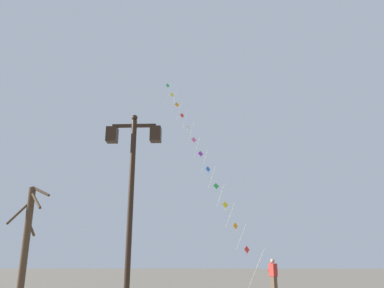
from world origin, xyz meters
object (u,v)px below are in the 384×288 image
at_px(kite_train, 201,154).
at_px(kite_flyer, 273,276).
at_px(twin_lantern_lamp_post, 132,175).
at_px(bare_tree, 26,241).

bearing_deg(kite_train, kite_flyer, -62.72).
bearing_deg(twin_lantern_lamp_post, kite_flyer, 63.56).
xyz_separation_m(twin_lantern_lamp_post, kite_train, (1.48, 17.21, 5.38)).
height_order(twin_lantern_lamp_post, kite_train, kite_train).
distance_m(twin_lantern_lamp_post, kite_train, 18.10).
relative_size(twin_lantern_lamp_post, kite_train, 0.31).
height_order(kite_train, kite_flyer, kite_train).
distance_m(twin_lantern_lamp_post, bare_tree, 6.30).
bearing_deg(kite_flyer, bare_tree, 94.76).
height_order(kite_train, bare_tree, kite_train).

